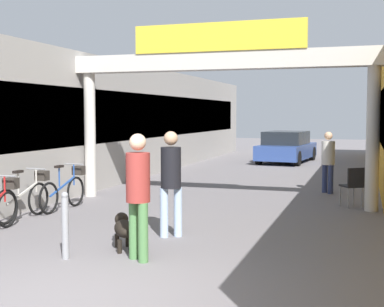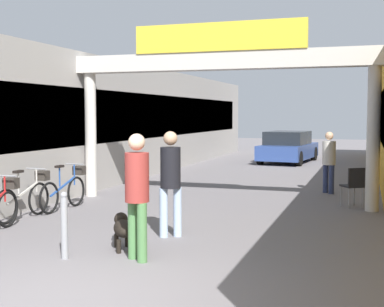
{
  "view_description": "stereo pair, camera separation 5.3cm",
  "coord_description": "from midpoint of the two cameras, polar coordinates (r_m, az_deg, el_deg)",
  "views": [
    {
      "loc": [
        3.18,
        -4.97,
        2.07
      ],
      "look_at": [
        0.0,
        4.86,
        1.3
      ],
      "focal_mm": 50.0,
      "sensor_mm": 36.0,
      "label": 1
    },
    {
      "loc": [
        3.23,
        -4.96,
        2.07
      ],
      "look_at": [
        0.0,
        4.86,
        1.3
      ],
      "focal_mm": 50.0,
      "sensor_mm": 36.0,
      "label": 2
    }
  ],
  "objects": [
    {
      "name": "arcade_sign_gateway",
      "position": [
        12.32,
        3.13,
        8.23
      ],
      "size": [
        7.4,
        0.47,
        4.11
      ],
      "color": "beige",
      "rests_on": "ground_plane"
    },
    {
      "name": "storefront_left",
      "position": [
        17.99,
        -9.27,
        3.38
      ],
      "size": [
        3.0,
        26.0,
        3.62
      ],
      "color": "#9E9993",
      "rests_on": "ground_plane"
    },
    {
      "name": "dog_on_leash",
      "position": [
        8.31,
        -7.24,
        -7.87
      ],
      "size": [
        0.58,
        0.73,
        0.52
      ],
      "color": "black",
      "rests_on": "ground_plane"
    },
    {
      "name": "parked_car_blue",
      "position": [
        23.11,
        10.28,
        0.65
      ],
      "size": [
        2.17,
        4.17,
        1.33
      ],
      "color": "#2D478C",
      "rests_on": "ground_plane"
    },
    {
      "name": "pedestrian_companion",
      "position": [
        8.94,
        -2.14,
        -2.45
      ],
      "size": [
        0.47,
        0.47,
        1.78
      ],
      "color": "#A5BFE0",
      "rests_on": "ground_plane"
    },
    {
      "name": "pedestrian_with_dog",
      "position": [
        7.53,
        -5.68,
        -3.66
      ],
      "size": [
        0.47,
        0.47,
        1.79
      ],
      "color": "#4C7F47",
      "rests_on": "ground_plane"
    },
    {
      "name": "cafe_chair_black_nearer",
      "position": [
        12.32,
        17.0,
        -3.06
      ],
      "size": [
        0.55,
        0.55,
        0.89
      ],
      "color": "gray",
      "rests_on": "ground_plane"
    },
    {
      "name": "ground_plane",
      "position": [
        6.26,
        -14.28,
        -15.17
      ],
      "size": [
        80.0,
        80.0,
        0.0
      ],
      "primitive_type": "plane",
      "color": "slate"
    },
    {
      "name": "bicycle_silver_third",
      "position": [
        11.08,
        -17.12,
        -4.4
      ],
      "size": [
        0.46,
        1.69,
        0.98
      ],
      "color": "black",
      "rests_on": "ground_plane"
    },
    {
      "name": "bollard_post_metal",
      "position": [
        7.87,
        -13.27,
        -7.41
      ],
      "size": [
        0.1,
        0.1,
        0.97
      ],
      "color": "gray",
      "rests_on": "ground_plane"
    },
    {
      "name": "bicycle_blue_farthest",
      "position": [
        11.92,
        -13.17,
        -3.73
      ],
      "size": [
        0.46,
        1.69,
        0.98
      ],
      "color": "black",
      "rests_on": "ground_plane"
    },
    {
      "name": "pedestrian_carrying_crate",
      "position": [
        14.33,
        14.5,
        -0.51
      ],
      "size": [
        0.48,
        0.48,
        1.61
      ],
      "color": "navy",
      "rests_on": "ground_plane"
    }
  ]
}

